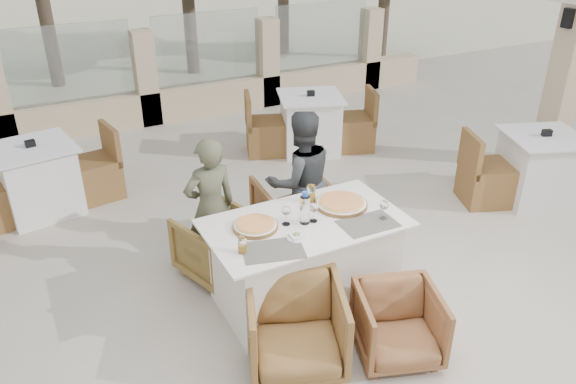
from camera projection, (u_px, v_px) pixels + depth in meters
name	position (u px, v px, depth m)	size (l,w,h in m)	color
ground	(298.00, 298.00, 4.85)	(80.00, 80.00, 0.00)	#C0B4A4
sand_patch	(65.00, 21.00, 15.88)	(30.00, 16.00, 0.01)	#EEE8C2
perimeter_wall_far	(145.00, 72.00, 8.26)	(10.00, 0.34, 1.60)	beige
lantern_pillar	(562.00, 88.00, 6.87)	(0.34, 0.34, 2.00)	beige
dining_table	(304.00, 262.00, 4.66)	(1.60, 0.90, 0.77)	silver
placemat_near_left	(273.00, 250.00, 4.11)	(0.45, 0.30, 0.00)	#5E5A51
placemat_near_right	(368.00, 224.00, 4.45)	(0.45, 0.30, 0.00)	#615A53
pizza_left	(255.00, 226.00, 4.38)	(0.36, 0.36, 0.05)	#D6521D
pizza_right	(341.00, 203.00, 4.70)	(0.44, 0.44, 0.06)	#C6491B
water_bottle	(305.00, 208.00, 4.40)	(0.08, 0.08, 0.28)	#9FC0D2
wine_glass_centre	(286.00, 214.00, 4.40)	(0.08, 0.08, 0.18)	white
wine_glass_near	(314.00, 211.00, 4.45)	(0.08, 0.08, 0.18)	white
wine_glass_corner	(384.00, 209.00, 4.48)	(0.08, 0.08, 0.18)	white
beer_glass_left	(242.00, 245.00, 4.06)	(0.06, 0.06, 0.13)	orange
beer_glass_right	(311.00, 194.00, 4.75)	(0.08, 0.08, 0.15)	orange
olive_dish	(297.00, 236.00, 4.25)	(0.11, 0.11, 0.04)	white
armchair_far_left	(219.00, 245.00, 5.05)	(0.63, 0.65, 0.59)	olive
armchair_far_right	(293.00, 210.00, 5.58)	(0.68, 0.70, 0.63)	brown
armchair_near_left	(296.00, 327.00, 4.04)	(0.69, 0.71, 0.64)	brown
armchair_near_right	(398.00, 324.00, 4.13)	(0.59, 0.61, 0.55)	brown
diner_left	(211.00, 208.00, 4.93)	(0.48, 0.31, 1.30)	#55563F
diner_right	(300.00, 182.00, 5.27)	(0.68, 0.53, 1.40)	#3A3D3F
bg_table_a	(38.00, 180.00, 6.02)	(1.64, 0.82, 0.77)	white
bg_table_b	(310.00, 124.00, 7.52)	(1.64, 0.82, 0.77)	white
bg_table_c	(539.00, 168.00, 6.28)	(1.64, 0.82, 0.77)	silver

